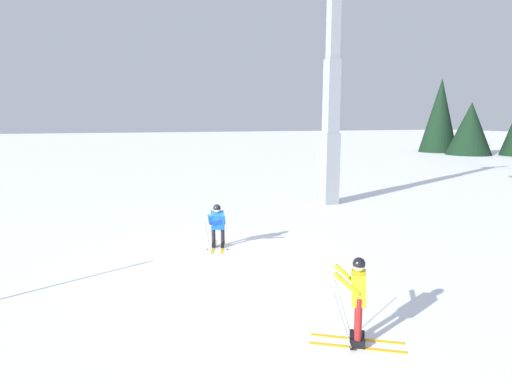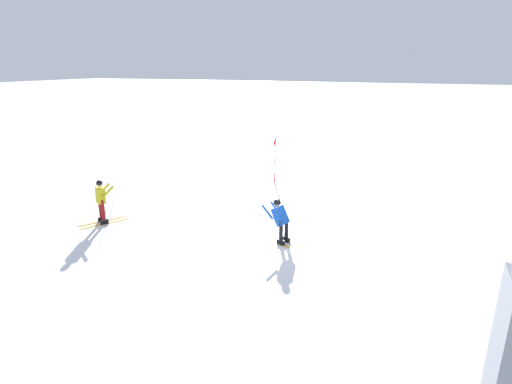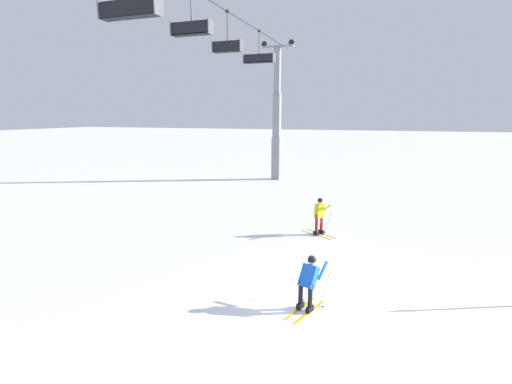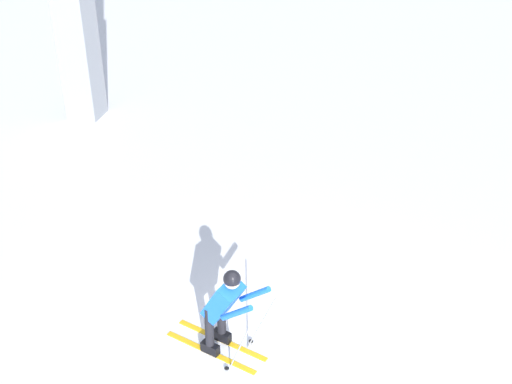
% 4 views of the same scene
% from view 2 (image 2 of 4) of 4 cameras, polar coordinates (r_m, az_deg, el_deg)
% --- Properties ---
extents(ground_plane, '(260.00, 260.00, 0.00)m').
position_cam_2_polar(ground_plane, '(14.77, 0.94, -5.75)').
color(ground_plane, white).
extents(skier_carving_main, '(1.68, 1.01, 1.65)m').
position_cam_2_polar(skier_carving_main, '(13.75, 3.38, -3.64)').
color(skier_carving_main, yellow).
rests_on(skier_carving_main, ground_plane).
extents(trail_marker_pole, '(0.07, 0.28, 2.32)m').
position_cam_2_polar(trail_marker_pole, '(20.75, 2.68, 4.72)').
color(trail_marker_pole, red).
rests_on(trail_marker_pole, ground_plane).
extents(skier_distant_uphill, '(1.28, 1.74, 1.73)m').
position_cam_2_polar(skier_distant_uphill, '(16.42, -20.90, -0.84)').
color(skier_distant_uphill, yellow).
rests_on(skier_distant_uphill, ground_plane).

